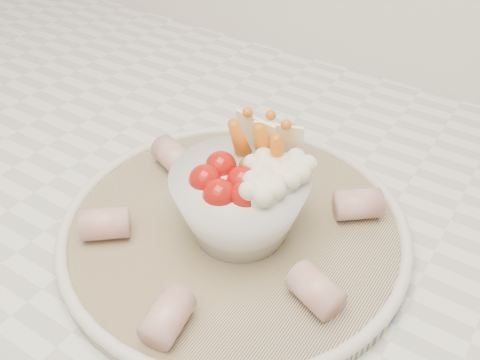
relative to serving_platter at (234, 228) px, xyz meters
The scene contains 3 objects.
serving_platter is the anchor object (origin of this frame).
veggie_bowl 0.05m from the serving_platter, ahead, with size 0.13×0.13×0.11m.
cured_meat_rolls 0.02m from the serving_platter, ahead, with size 0.27×0.31×0.03m.
Camera 1 is at (0.21, 1.05, 1.30)m, focal length 40.00 mm.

